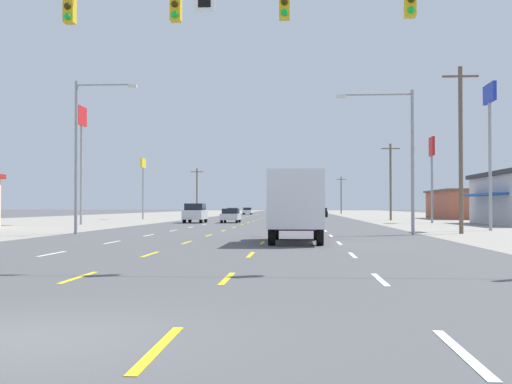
{
  "coord_description": "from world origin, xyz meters",
  "views": [
    {
      "loc": [
        3.39,
        -8.19,
        1.67
      ],
      "look_at": [
        -0.9,
        58.84,
        3.15
      ],
      "focal_mm": 46.29,
      "sensor_mm": 36.0,
      "label": 1
    }
  ],
  "objects": [
    {
      "name": "ground_plane",
      "position": [
        0.0,
        66.0,
        0.0
      ],
      "size": [
        572.0,
        572.0,
        0.0
      ],
      "primitive_type": "plane",
      "color": "#4C4C4F"
    },
    {
      "name": "lot_apron_left",
      "position": [
        -24.75,
        66.0,
        0.0
      ],
      "size": [
        28.0,
        440.0,
        0.01
      ],
      "primitive_type": "cube",
      "color": "gray",
      "rests_on": "ground"
    },
    {
      "name": "lot_apron_right",
      "position": [
        24.75,
        66.0,
        0.0
      ],
      "size": [
        28.0,
        440.0,
        0.01
      ],
      "primitive_type": "cube",
      "color": "gray",
      "rests_on": "ground"
    },
    {
      "name": "lane_markings",
      "position": [
        0.0,
        104.5,
        0.01
      ],
      "size": [
        10.64,
        227.6,
        0.01
      ],
      "color": "white",
      "rests_on": "ground"
    },
    {
      "name": "signal_span_wire",
      "position": [
        -0.06,
        10.3,
        5.51
      ],
      "size": [
        26.92,
        0.53,
        9.32
      ],
      "color": "brown",
      "rests_on": "ground"
    },
    {
      "name": "box_truck_inner_right_nearest",
      "position": [
        3.29,
        22.29,
        1.84
      ],
      "size": [
        2.4,
        7.2,
        3.23
      ],
      "color": "#4C196B",
      "rests_on": "ground"
    },
    {
      "name": "suv_far_left_near",
      "position": [
        -7.13,
        58.74,
        1.03
      ],
      "size": [
        1.98,
        4.9,
        1.98
      ],
      "color": "silver",
      "rests_on": "ground"
    },
    {
      "name": "sedan_inner_left_mid",
      "position": [
        -3.52,
        59.22,
        0.76
      ],
      "size": [
        1.8,
        4.5,
        1.46
      ],
      "color": "silver",
      "rests_on": "ground"
    },
    {
      "name": "sedan_center_turn_midfar",
      "position": [
        -0.1,
        96.86,
        0.76
      ],
      "size": [
        1.8,
        4.5,
        1.46
      ],
      "color": "black",
      "rests_on": "ground"
    },
    {
      "name": "sedan_far_right_far",
      "position": [
        7.1,
        96.94,
        0.76
      ],
      "size": [
        1.8,
        4.5,
        1.46
      ],
      "color": "black",
      "rests_on": "ground"
    },
    {
      "name": "sedan_far_left_farther",
      "position": [
        -7.05,
        96.95,
        0.76
      ],
      "size": [
        1.8,
        4.5,
        1.46
      ],
      "color": "silver",
      "rests_on": "ground"
    },
    {
      "name": "sedan_far_right_farthest",
      "position": [
        7.21,
        116.63,
        0.76
      ],
      "size": [
        1.8,
        4.5,
        1.46
      ],
      "color": "black",
      "rests_on": "ground"
    },
    {
      "name": "sedan_far_left_distant_a",
      "position": [
        -7.16,
        128.55,
        0.76
      ],
      "size": [
        1.8,
        4.5,
        1.46
      ],
      "color": "white",
      "rests_on": "ground"
    },
    {
      "name": "storefront_right_row_2",
      "position": [
        28.54,
        82.94,
        1.98
      ],
      "size": [
        13.31,
        15.68,
        3.94
      ],
      "color": "#A35642",
      "rests_on": "ground"
    },
    {
      "name": "pole_sign_left_row_1",
      "position": [
        -16.64,
        51.51,
        8.39
      ],
      "size": [
        0.24,
        2.39,
        10.95
      ],
      "color": "gray",
      "rests_on": "ground"
    },
    {
      "name": "pole_sign_left_row_2",
      "position": [
        -17.18,
        78.11,
        6.07
      ],
      "size": [
        0.24,
        2.1,
        8.08
      ],
      "color": "gray",
      "rests_on": "ground"
    },
    {
      "name": "pole_sign_right_row_1",
      "position": [
        16.71,
        38.47,
        7.78
      ],
      "size": [
        0.24,
        2.54,
        10.22
      ],
      "color": "gray",
      "rests_on": "ground"
    },
    {
      "name": "pole_sign_right_row_2",
      "position": [
        16.96,
        59.68,
        6.61
      ],
      "size": [
        0.24,
        1.97,
        8.74
      ],
      "color": "gray",
      "rests_on": "ground"
    },
    {
      "name": "streetlight_left_row_0",
      "position": [
        -9.77,
        31.21,
        5.41
      ],
      "size": [
        3.84,
        0.26,
        9.36
      ],
      "color": "gray",
      "rests_on": "ground"
    },
    {
      "name": "streetlight_right_row_0",
      "position": [
        9.61,
        31.21,
        5.09
      ],
      "size": [
        4.56,
        0.26,
        8.59
      ],
      "color": "gray",
      "rests_on": "ground"
    },
    {
      "name": "utility_pole_right_row_0",
      "position": [
        13.37,
        32.92,
        5.34
      ],
      "size": [
        2.2,
        0.26,
        10.29
      ],
      "color": "brown",
      "rests_on": "ground"
    },
    {
      "name": "utility_pole_right_row_1",
      "position": [
        14.55,
        72.29,
        4.84
      ],
      "size": [
        2.2,
        0.26,
        9.29
      ],
      "color": "brown",
      "rests_on": "ground"
    },
    {
      "name": "utility_pole_left_row_2",
      "position": [
        -14.16,
        105.18,
        4.34
      ],
      "size": [
        2.2,
        0.26,
        8.3
      ],
      "color": "brown",
      "rests_on": "ground"
    },
    {
      "name": "utility_pole_right_row_3",
      "position": [
        13.28,
        144.6,
        4.47
      ],
      "size": [
        2.2,
        0.26,
        8.55
      ],
      "color": "brown",
      "rests_on": "ground"
    }
  ]
}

